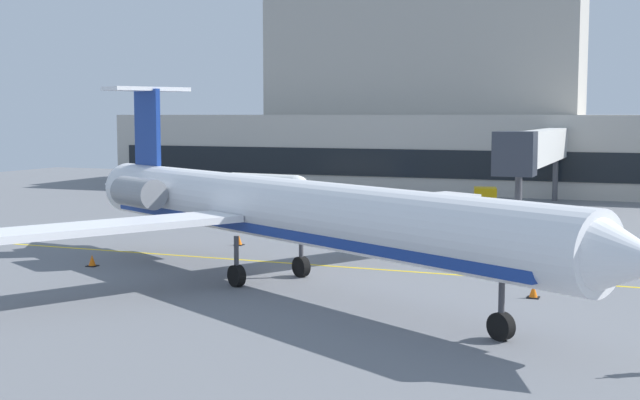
# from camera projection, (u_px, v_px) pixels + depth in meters

# --- Properties ---
(ground) EXTENTS (120.00, 120.00, 0.11)m
(ground) POSITION_uv_depth(u_px,v_px,m) (275.00, 278.00, 37.94)
(ground) COLOR slate
(terminal_building) EXTENTS (72.75, 14.02, 18.56)m
(terminal_building) POSITION_uv_depth(u_px,v_px,m) (465.00, 120.00, 81.76)
(terminal_building) COLOR #B7B2A8
(terminal_building) RESTS_ON ground
(jet_bridge_east) EXTENTS (2.40, 23.00, 6.06)m
(jet_bridge_east) POSITION_uv_depth(u_px,v_px,m) (538.00, 148.00, 60.35)
(jet_bridge_east) COLOR silver
(jet_bridge_east) RESTS_ON ground
(regional_jet) EXTENTS (30.89, 25.02, 8.46)m
(regional_jet) POSITION_uv_depth(u_px,v_px,m) (281.00, 210.00, 35.83)
(regional_jet) COLOR white
(regional_jet) RESTS_ON ground
(baggage_tug) EXTENTS (3.86, 2.71, 2.29)m
(baggage_tug) POSITION_uv_depth(u_px,v_px,m) (476.00, 206.00, 56.94)
(baggage_tug) COLOR #E5B20C
(baggage_tug) RESTS_ON ground
(pushback_tractor) EXTENTS (3.24, 3.33, 2.09)m
(pushback_tractor) POSITION_uv_depth(u_px,v_px,m) (281.00, 197.00, 64.37)
(pushback_tractor) COLOR #19389E
(pushback_tractor) RESTS_ON ground
(fuel_tank) EXTENTS (8.12, 2.93, 2.32)m
(fuel_tank) POSITION_uv_depth(u_px,v_px,m) (264.00, 186.00, 69.46)
(fuel_tank) COLOR white
(fuel_tank) RESTS_ON ground
(safety_cone_alpha) EXTENTS (0.47, 0.47, 0.55)m
(safety_cone_alpha) POSITION_uv_depth(u_px,v_px,m) (92.00, 261.00, 40.43)
(safety_cone_alpha) COLOR orange
(safety_cone_alpha) RESTS_ON ground
(safety_cone_bravo) EXTENTS (0.47, 0.47, 0.55)m
(safety_cone_bravo) POSITION_uv_depth(u_px,v_px,m) (533.00, 292.00, 33.47)
(safety_cone_bravo) COLOR orange
(safety_cone_bravo) RESTS_ON ground
(safety_cone_charlie) EXTENTS (0.47, 0.47, 0.55)m
(safety_cone_charlie) POSITION_uv_depth(u_px,v_px,m) (239.00, 241.00, 46.92)
(safety_cone_charlie) COLOR orange
(safety_cone_charlie) RESTS_ON ground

